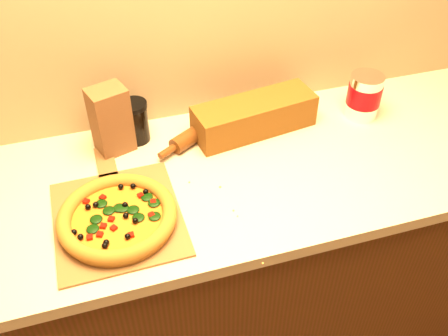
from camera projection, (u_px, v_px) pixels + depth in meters
cabinet at (216, 270)px, 1.80m from camera, size 2.80×0.65×0.86m
countertop at (215, 178)px, 1.50m from camera, size 2.84×0.68×0.04m
pizza_peel at (117, 214)px, 1.36m from camera, size 0.34×0.51×0.01m
pizza at (118, 217)px, 1.32m from camera, size 0.32×0.32×0.04m
pepper_grinder at (252, 120)px, 1.62m from camera, size 0.06×0.06×0.11m
rolling_pin at (204, 128)px, 1.61m from camera, size 0.34×0.21×0.05m
coffee_canister at (364, 95)px, 1.66m from camera, size 0.11×0.11×0.15m
bread_bag at (254, 116)px, 1.62m from camera, size 0.42×0.19×0.11m
paper_bag at (111, 120)px, 1.51m from camera, size 0.13×0.12×0.22m
dark_jar at (135, 121)px, 1.57m from camera, size 0.09×0.09×0.14m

